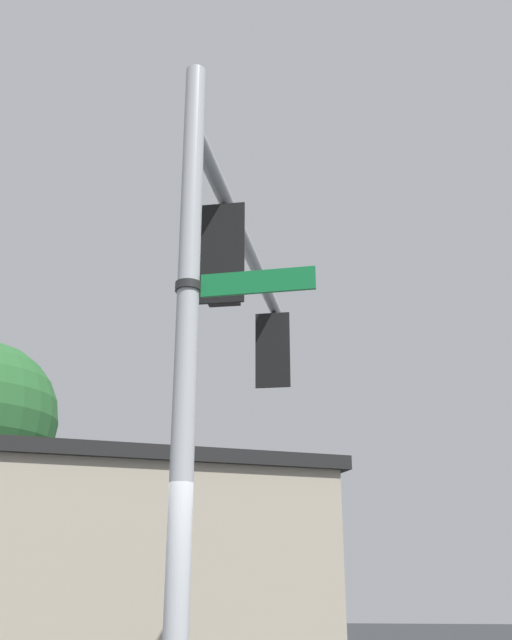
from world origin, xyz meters
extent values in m
cylinder|color=#ADB2B7|center=(0.00, 0.00, 3.36)|extent=(0.20, 0.20, 6.72)
cylinder|color=#ADB2B7|center=(0.10, 2.58, 5.99)|extent=(0.38, 5.16, 0.18)
cylinder|color=black|center=(0.05, 1.34, 5.81)|extent=(0.08, 0.08, 0.18)
cube|color=black|center=(0.05, 1.34, 5.19)|extent=(0.36, 0.30, 1.05)
sphere|color=#590F0F|center=(0.05, 1.53, 5.54)|extent=(0.22, 0.22, 0.22)
cube|color=black|center=(0.05, 1.55, 5.64)|extent=(0.24, 0.20, 0.03)
sphere|color=brown|center=(0.05, 1.53, 5.19)|extent=(0.22, 0.22, 0.22)
cube|color=black|center=(0.05, 1.55, 5.29)|extent=(0.24, 0.20, 0.03)
sphere|color=#1EE533|center=(0.05, 1.53, 4.84)|extent=(0.22, 0.22, 0.22)
cube|color=black|center=(0.05, 1.55, 4.94)|extent=(0.24, 0.20, 0.03)
cube|color=black|center=(0.05, 1.17, 5.19)|extent=(0.54, 0.03, 1.22)
cylinder|color=black|center=(0.19, 4.83, 5.81)|extent=(0.08, 0.08, 0.18)
cube|color=black|center=(0.19, 4.83, 5.19)|extent=(0.36, 0.30, 1.05)
sphere|color=#590F0F|center=(0.19, 5.02, 5.54)|extent=(0.22, 0.22, 0.22)
cube|color=black|center=(0.19, 5.04, 5.64)|extent=(0.24, 0.20, 0.03)
sphere|color=brown|center=(0.19, 5.02, 5.19)|extent=(0.22, 0.22, 0.22)
cube|color=black|center=(0.19, 5.04, 5.29)|extent=(0.24, 0.20, 0.03)
sphere|color=#1EE533|center=(0.19, 5.02, 4.84)|extent=(0.22, 0.22, 0.22)
cube|color=black|center=(0.19, 5.04, 4.94)|extent=(0.24, 0.20, 0.03)
cube|color=black|center=(0.19, 4.66, 5.19)|extent=(0.54, 0.03, 1.22)
cube|color=#147238|center=(0.65, -0.03, 4.27)|extent=(1.05, 0.07, 0.22)
cube|color=white|center=(0.65, -0.01, 4.27)|extent=(1.05, 0.05, 0.04)
cylinder|color=#262626|center=(0.00, 0.00, 4.27)|extent=(0.24, 0.24, 0.08)
cube|color=#A89E89|center=(-5.41, 10.91, 2.07)|extent=(12.78, 11.32, 4.15)
cube|color=black|center=(-7.18, 14.49, 2.28)|extent=(8.99, 5.13, 0.30)
cube|color=black|center=(-5.41, 10.91, 4.30)|extent=(13.29, 11.77, 0.30)
camera|label=1|loc=(1.53, -5.93, 1.64)|focal=40.55mm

